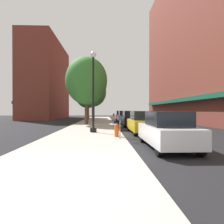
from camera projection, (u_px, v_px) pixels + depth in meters
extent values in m
plane|color=black|center=(128.00, 125.00, 22.82)|extent=(90.00, 90.00, 0.00)
cube|color=#A8A399|center=(95.00, 124.00, 23.66)|extent=(4.80, 50.00, 0.12)
cube|color=brown|center=(203.00, 32.00, 27.14)|extent=(6.00, 40.00, 25.41)
cube|color=#144C38|center=(180.00, 100.00, 27.09)|extent=(0.90, 34.00, 0.50)
cube|color=brown|center=(47.00, 81.00, 41.16)|extent=(6.00, 18.00, 15.80)
cube|color=#144C38|center=(31.00, 104.00, 41.07)|extent=(0.90, 15.30, 0.50)
cylinder|color=black|center=(93.00, 130.00, 14.22)|extent=(0.48, 0.48, 0.30)
cylinder|color=black|center=(93.00, 92.00, 14.19)|extent=(0.14, 0.14, 5.20)
sphere|color=silver|center=(93.00, 54.00, 14.17)|extent=(0.44, 0.44, 0.44)
cylinder|color=#E05614|center=(117.00, 131.00, 11.77)|extent=(0.26, 0.26, 0.62)
sphere|color=#E05614|center=(117.00, 126.00, 11.77)|extent=(0.24, 0.24, 0.24)
cylinder|color=#E05614|center=(119.00, 130.00, 11.78)|extent=(0.12, 0.10, 0.10)
cylinder|color=slate|center=(120.00, 130.00, 10.80)|extent=(0.06, 0.06, 1.05)
cube|color=#33383D|center=(120.00, 118.00, 10.79)|extent=(0.14, 0.09, 0.26)
cylinder|color=slate|center=(114.00, 122.00, 18.10)|extent=(0.06, 0.06, 1.05)
cube|color=#33383D|center=(114.00, 115.00, 18.09)|extent=(0.14, 0.09, 0.26)
cylinder|color=#422D1E|center=(93.00, 111.00, 28.72)|extent=(0.40, 0.40, 2.90)
ellipsoid|color=#387F33|center=(93.00, 92.00, 28.69)|extent=(3.84, 3.84, 4.42)
cylinder|color=#4C3823|center=(86.00, 110.00, 21.93)|extent=(0.40, 0.40, 3.19)
ellipsoid|color=#387F33|center=(86.00, 81.00, 21.91)|extent=(4.69, 4.69, 5.39)
cylinder|color=#4C3823|center=(88.00, 111.00, 34.16)|extent=(0.40, 0.40, 2.94)
ellipsoid|color=#387F33|center=(88.00, 93.00, 34.13)|extent=(4.71, 4.71, 5.42)
cylinder|color=black|center=(142.00, 136.00, 10.40)|extent=(0.22, 0.64, 0.64)
cylinder|color=black|center=(171.00, 136.00, 10.46)|extent=(0.22, 0.64, 0.64)
cylinder|color=black|center=(159.00, 148.00, 7.20)|extent=(0.22, 0.64, 0.64)
cylinder|color=black|center=(201.00, 148.00, 7.26)|extent=(0.22, 0.64, 0.64)
cube|color=silver|center=(166.00, 134.00, 8.83)|extent=(1.80, 4.30, 0.76)
cube|color=black|center=(167.00, 119.00, 8.67)|extent=(1.56, 2.20, 0.64)
cylinder|color=black|center=(129.00, 127.00, 16.06)|extent=(0.22, 0.64, 0.64)
cylinder|color=black|center=(148.00, 127.00, 16.12)|extent=(0.22, 0.64, 0.64)
cylinder|color=black|center=(135.00, 131.00, 12.87)|extent=(0.22, 0.64, 0.64)
cylinder|color=black|center=(158.00, 131.00, 12.93)|extent=(0.22, 0.64, 0.64)
cube|color=gold|center=(142.00, 125.00, 14.49)|extent=(1.80, 4.30, 0.76)
cube|color=black|center=(143.00, 115.00, 14.34)|extent=(1.56, 2.20, 0.64)
cylinder|color=black|center=(122.00, 123.00, 22.34)|extent=(0.22, 0.64, 0.64)
cylinder|color=black|center=(136.00, 122.00, 22.40)|extent=(0.22, 0.64, 0.64)
cylinder|color=black|center=(125.00, 125.00, 19.14)|extent=(0.22, 0.64, 0.64)
cylinder|color=black|center=(141.00, 124.00, 19.21)|extent=(0.22, 0.64, 0.64)
cube|color=black|center=(131.00, 120.00, 20.77)|extent=(1.80, 4.30, 0.76)
cube|color=black|center=(131.00, 114.00, 20.62)|extent=(1.56, 2.20, 0.64)
cylinder|color=black|center=(118.00, 120.00, 28.66)|extent=(0.22, 0.64, 0.64)
cylinder|color=black|center=(129.00, 120.00, 28.72)|extent=(0.22, 0.64, 0.64)
cylinder|color=black|center=(120.00, 121.00, 25.46)|extent=(0.22, 0.64, 0.64)
cylinder|color=black|center=(132.00, 121.00, 25.52)|extent=(0.22, 0.64, 0.64)
cube|color=#1E389E|center=(125.00, 118.00, 27.08)|extent=(1.80, 4.30, 0.76)
cube|color=black|center=(125.00, 113.00, 26.93)|extent=(1.56, 2.20, 0.64)
cylinder|color=black|center=(116.00, 118.00, 34.54)|extent=(0.22, 0.64, 0.64)
cylinder|color=black|center=(125.00, 118.00, 34.60)|extent=(0.22, 0.64, 0.64)
cylinder|color=black|center=(117.00, 119.00, 31.34)|extent=(0.22, 0.64, 0.64)
cylinder|color=black|center=(127.00, 119.00, 31.40)|extent=(0.22, 0.64, 0.64)
cube|color=red|center=(121.00, 117.00, 32.97)|extent=(1.80, 4.30, 0.76)
cube|color=black|center=(121.00, 113.00, 32.81)|extent=(1.56, 2.20, 0.64)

